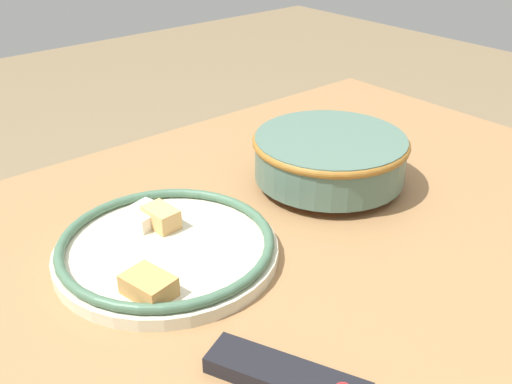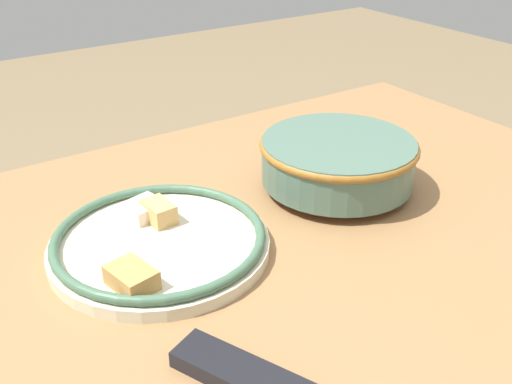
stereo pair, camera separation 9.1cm
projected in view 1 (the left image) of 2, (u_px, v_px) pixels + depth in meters
name	position (u px, v px, depth m)	size (l,w,h in m)	color
dining_table	(230.00, 312.00, 0.85)	(1.53, 0.93, 0.74)	olive
noodle_bowl	(330.00, 157.00, 1.01)	(0.26, 0.26, 0.09)	#4C6B5B
food_plate	(166.00, 247.00, 0.83)	(0.31, 0.31, 0.05)	beige
tv_remote	(287.00, 378.00, 0.62)	(0.11, 0.18, 0.02)	black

